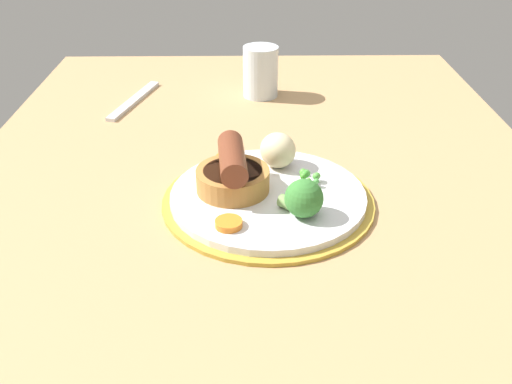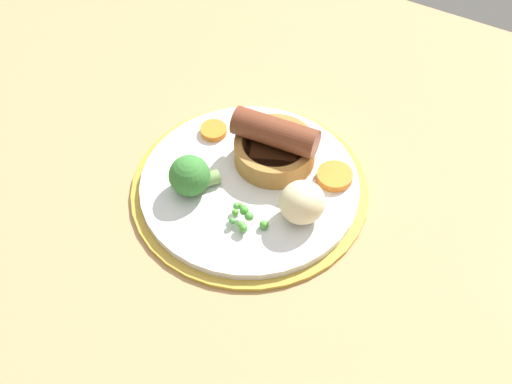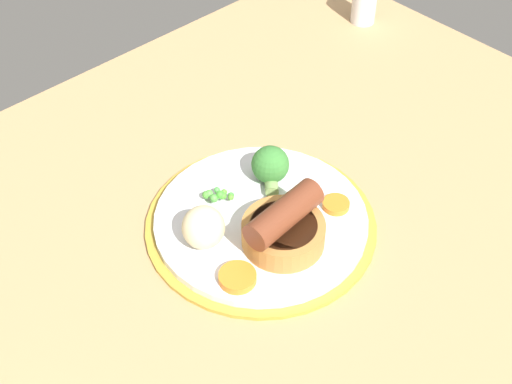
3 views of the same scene
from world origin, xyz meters
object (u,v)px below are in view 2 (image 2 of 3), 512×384
pea_pile (245,217)px  carrot_slice_1 (214,130)px  dinner_plate (250,187)px  broccoli_floret_far (191,176)px  sausage_pudding (275,145)px  carrot_slice_0 (335,176)px  potato_chunk_0 (302,202)px

pea_pile → carrot_slice_1: pea_pile is taller
dinner_plate → broccoli_floret_far: size_ratio=5.01×
broccoli_floret_far → sausage_pudding: bearing=-176.0°
pea_pile → broccoli_floret_far: size_ratio=0.84×
sausage_pudding → broccoli_floret_far: (-5.79, -8.05, -0.12)cm
broccoli_floret_far → carrot_slice_0: 15.57cm
carrot_slice_0 → carrot_slice_1: bearing=-179.0°
broccoli_floret_far → pea_pile: bearing=120.1°
sausage_pudding → broccoli_floret_far: 9.92cm
dinner_plate → sausage_pudding: 5.36cm
sausage_pudding → potato_chunk_0: size_ratio=2.00×
broccoli_floret_far → carrot_slice_1: bearing=-125.1°
pea_pile → carrot_slice_1: size_ratio=1.42×
dinner_plate → pea_pile: pea_pile is taller
dinner_plate → potato_chunk_0: bearing=-11.9°
sausage_pudding → carrot_slice_1: size_ratio=3.11×
dinner_plate → potato_chunk_0: size_ratio=5.42×
sausage_pudding → pea_pile: (1.46, -9.27, -1.24)cm
dinner_plate → pea_pile: size_ratio=5.95×
dinner_plate → potato_chunk_0: 7.78cm
dinner_plate → sausage_pudding: (0.78, 4.30, 3.10)cm
carrot_slice_0 → potato_chunk_0: bearing=-98.1°
broccoli_floret_far → carrot_slice_1: 8.83cm
broccoli_floret_far → carrot_slice_0: size_ratio=1.32×
sausage_pudding → broccoli_floret_far: bearing=49.7°
pea_pile → carrot_slice_1: bearing=134.8°
potato_chunk_0 → carrot_slice_0: 6.65cm
broccoli_floret_far → carrot_slice_0: bearing=163.5°
sausage_pudding → pea_pile: 9.47cm
carrot_slice_0 → dinner_plate: bearing=-148.3°
carrot_slice_0 → carrot_slice_1: 15.13cm
pea_pile → carrot_slice_1: (-9.51, 9.58, -0.66)cm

